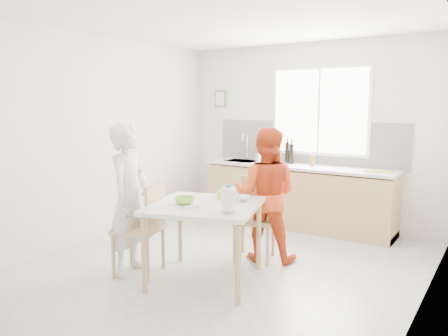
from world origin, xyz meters
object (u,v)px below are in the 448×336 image
Objects in this scene: dining_table at (205,212)px; bowl_green at (185,200)px; milk_jug at (229,199)px; chair_far at (256,214)px; person_red at (266,194)px; bowl_white at (240,198)px; person_white at (129,199)px; wine_bottle_b at (292,154)px; chair_left at (145,224)px; wine_bottle_a at (287,153)px.

bowl_green is (-0.18, -0.11, 0.12)m from dining_table.
milk_jug is at bearing -6.54° from bowl_green.
milk_jug reaches higher than chair_far.
person_red is 1.10m from milk_jug.
person_red is 0.58m from bowl_white.
wine_bottle_b is at bearing -29.97° from person_white.
bowl_white is 0.54m from milk_jug.
person_white is 1.04× the size of person_red.
person_red is (0.12, 0.01, 0.24)m from chair_far.
person_red reaches higher than bowl_green.
milk_jug is at bearing 74.29° from chair_left.
person_white reaches higher than bowl_green.
wine_bottle_b reaches higher than bowl_green.
wine_bottle_a is (-0.37, 1.62, 0.56)m from chair_far.
person_white reaches higher than milk_jug.
bowl_white is at bearing 92.53° from milk_jug.
dining_table is 0.70m from chair_left.
bowl_green is 0.66× the size of wine_bottle_a.
dining_table is 0.93m from person_red.
milk_jug is 0.80× the size of wine_bottle_b.
person_white is at bearing -167.16° from bowl_green.
bowl_white is (0.39, 0.43, -0.01)m from bowl_green.
wine_bottle_b is at bearing -92.91° from person_red.
wine_bottle_a is at bearing 92.31° from bowl_green.
person_red is at bearing 77.02° from dining_table.
wine_bottle_a reaches higher than wine_bottle_b.
person_white is at bearing 31.38° from person_red.
person_white reaches higher than person_red.
milk_jug is at bearing 82.48° from person_red.
wine_bottle_a is (0.52, 2.76, 0.28)m from person_white.
dining_table is 0.48m from milk_jug.
person_white is at bearing -162.72° from dining_table.
dining_table is 0.91m from chair_far.
chair_far is 4.96× the size of bowl_white.
wine_bottle_b reaches higher than milk_jug.
wine_bottle_b is (-0.28, 1.58, 0.55)m from chair_far.
person_red is (1.01, 1.15, -0.03)m from person_white.
chair_left reaches higher than chair_far.
chair_far is 1.48m from person_white.
wine_bottle_a is 0.10m from wine_bottle_b.
dining_table is 2.55m from wine_bottle_a.
chair_far is at bearing 84.22° from dining_table.
chair_left is at bearing -97.65° from wine_bottle_a.
chair_far is 1.18m from milk_jug.
wine_bottle_b is at bearing 90.39° from bowl_green.
person_white is 0.65m from bowl_green.
chair_left is 4.12× the size of milk_jug.
bowl_white is at bearing 73.17° from person_red.
person_red is at bearing 69.17° from bowl_green.
person_white is at bearing -102.69° from wine_bottle_b.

